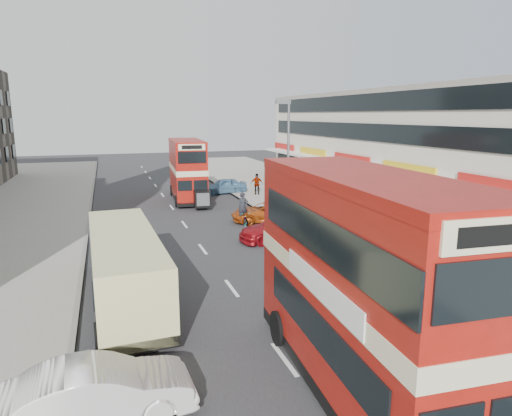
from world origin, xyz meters
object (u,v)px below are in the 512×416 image
object	(u,v)px
car_right_b	(266,212)
cyclist	(243,214)
car_left_front	(98,393)
pedestrian_near	(330,216)
car_right_c	(224,186)
car_right_a	(281,228)
bus_second	(187,170)
pedestrian_far	(257,184)
street_lamp	(287,153)
bus_main	(364,285)
coach	(125,264)

from	to	relation	value
car_right_b	cyclist	bearing A→B (deg)	-62.50
car_left_front	pedestrian_near	size ratio (longest dim) A/B	2.41
car_right_c	pedestrian_near	size ratio (longest dim) A/B	2.25
car_left_front	cyclist	size ratio (longest dim) A/B	2.03
car_right_c	cyclist	bearing A→B (deg)	-13.74
car_right_a	bus_second	bearing A→B (deg)	-172.14
pedestrian_near	pedestrian_far	distance (m)	13.87
street_lamp	bus_second	xyz separation A→B (m)	(-4.71, 10.75, -2.17)
bus_second	car_left_front	distance (m)	28.91
car_right_b	pedestrian_far	xyz separation A→B (m)	(2.59, 9.78, 0.43)
bus_main	bus_second	distance (m)	28.77
bus_main	bus_second	xyz separation A→B (m)	(0.45, 28.77, -0.34)
street_lamp	car_right_a	size ratio (longest dim) A/B	1.62
cyclist	bus_second	bearing A→B (deg)	96.69
car_right_b	pedestrian_far	size ratio (longest dim) A/B	2.51
car_right_c	cyclist	size ratio (longest dim) A/B	1.90
bus_main	car_left_front	bearing A→B (deg)	-3.28
pedestrian_far	car_left_front	bearing A→B (deg)	-102.12
street_lamp	cyclist	distance (m)	4.97
coach	car_right_c	xyz separation A→B (m)	(9.79, 22.85, -0.77)
coach	pedestrian_near	size ratio (longest dim) A/B	5.12
coach	car_left_front	world-z (taller)	coach
bus_second	car_right_a	distance (m)	14.77
bus_main	pedestrian_far	size ratio (longest dim) A/B	5.51
car_right_a	car_right_b	size ratio (longest dim) A/B	1.06
car_left_front	car_right_a	bearing A→B (deg)	-39.74
car_right_a	pedestrian_near	xyz separation A→B (m)	(3.53, 0.65, 0.36)
bus_main	car_right_c	world-z (taller)	bus_main
car_right_a	pedestrian_near	bearing A→B (deg)	96.84
car_right_a	car_right_b	distance (m)	4.80
car_right_b	pedestrian_near	distance (m)	4.97
street_lamp	car_left_front	distance (m)	21.25
street_lamp	pedestrian_far	bearing A→B (deg)	82.00
bus_main	pedestrian_near	size ratio (longest dim) A/B	5.50
coach	bus_second	bearing A→B (deg)	71.32
car_right_b	pedestrian_far	distance (m)	10.12
pedestrian_near	street_lamp	bearing A→B (deg)	-78.74
bus_main	pedestrian_far	xyz separation A→B (m)	(6.70, 28.93, -1.87)
street_lamp	pedestrian_near	bearing A→B (deg)	-59.63
bus_main	car_right_c	distance (m)	31.33
pedestrian_near	pedestrian_far	size ratio (longest dim) A/B	1.00
bus_second	car_right_b	world-z (taller)	bus_second
car_right_a	cyclist	size ratio (longest dim) A/B	2.25
bus_second	car_right_a	xyz separation A→B (m)	(2.92, -14.36, -1.89)
bus_main	car_left_front	distance (m)	7.01
street_lamp	coach	bearing A→B (deg)	-137.48
bus_second	car_right_a	world-z (taller)	bus_second
car_right_a	car_right_c	distance (m)	16.57
car_right_c	cyclist	world-z (taller)	cyclist
car_left_front	car_right_a	distance (m)	16.88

